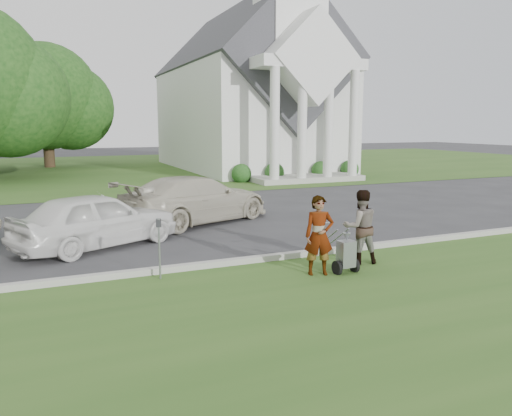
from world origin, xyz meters
TOP-DOWN VIEW (x-y plane):
  - ground at (0.00, 0.00)m, footprint 120.00×120.00m
  - grass_strip at (0.00, -3.00)m, footprint 80.00×7.00m
  - church_lawn at (0.00, 27.00)m, footprint 80.00×30.00m
  - curb at (0.00, 0.55)m, footprint 80.00×0.18m
  - church at (9.00, 23.11)m, footprint 9.19×19.00m
  - tree_back at (-4.01, 29.99)m, footprint 9.61×7.60m
  - striping_cart at (1.32, -0.97)m, footprint 0.53×1.04m
  - person_left at (0.74, -0.83)m, footprint 0.70×0.57m
  - person_right at (2.04, -0.43)m, footprint 0.94×0.80m
  - parking_meter_near at (-2.40, 0.16)m, footprint 0.09×0.08m
  - car_b at (-3.29, 3.49)m, footprint 4.57×3.37m
  - car_c at (-0.01, 5.67)m, footprint 5.63×4.07m

SIDE VIEW (x-z plane):
  - ground at x=0.00m, z-range 0.00..0.00m
  - grass_strip at x=0.00m, z-range 0.00..0.01m
  - church_lawn at x=0.00m, z-range 0.00..0.01m
  - curb at x=0.00m, z-range 0.00..0.15m
  - striping_cart at x=1.32m, z-range -0.07..0.89m
  - car_b at x=-3.29m, z-range 0.00..1.45m
  - car_c at x=-0.01m, z-range 0.00..1.51m
  - parking_meter_near at x=-2.40m, z-range 0.17..1.44m
  - person_left at x=0.74m, z-range 0.00..1.67m
  - person_right at x=2.04m, z-range 0.00..1.68m
  - tree_back at x=-4.01m, z-range 0.28..9.17m
  - church at x=9.00m, z-range -6.11..17.99m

